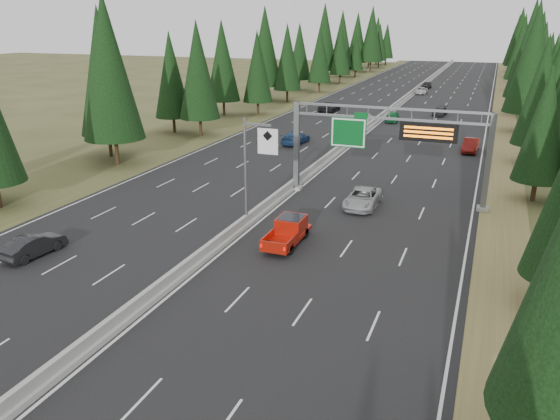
{
  "coord_description": "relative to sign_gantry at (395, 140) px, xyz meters",
  "views": [
    {
      "loc": [
        16.01,
        -9.38,
        14.45
      ],
      "look_at": [
        4.6,
        20.0,
        3.5
      ],
      "focal_mm": 35.0,
      "sensor_mm": 36.0,
      "label": 1
    }
  ],
  "objects": [
    {
      "name": "car_onc_blue",
      "position": [
        -15.14,
        18.23,
        -4.43
      ],
      "size": [
        2.55,
        5.39,
        1.52
      ],
      "primitive_type": "imported",
      "rotation": [
        0.0,
        0.0,
        3.06
      ],
      "color": "navy",
      "rests_on": "road"
    },
    {
      "name": "car_onc_far",
      "position": [
        -18.45,
        44.46,
        -4.41
      ],
      "size": [
        2.71,
        5.67,
        1.56
      ],
      "primitive_type": "imported",
      "rotation": [
        0.0,
        0.0,
        3.12
      ],
      "color": "black",
      "rests_on": "road"
    },
    {
      "name": "car_ahead_white",
      "position": [
        -7.16,
        73.67,
        -4.52
      ],
      "size": [
        2.26,
        4.81,
        1.33
      ],
      "primitive_type": "imported",
      "rotation": [
        0.0,
        0.0,
        0.01
      ],
      "color": "silver",
      "rests_on": "road"
    },
    {
      "name": "silver_minivan",
      "position": [
        -1.92,
        -2.44,
        -4.46
      ],
      "size": [
        2.44,
        5.27,
        1.46
      ],
      "primitive_type": "imported",
      "rotation": [
        0.0,
        0.0,
        0.0
      ],
      "color": "#A5A6AA",
      "rests_on": "road"
    },
    {
      "name": "red_pickup",
      "position": [
        -4.88,
        -11.71,
        -4.25
      ],
      "size": [
        1.87,
        5.22,
        1.7
      ],
      "color": "black",
      "rests_on": "road"
    },
    {
      "name": "sign_gantry",
      "position": [
        0.0,
        0.0,
        0.0
      ],
      "size": [
        16.75,
        0.98,
        7.8
      ],
      "color": "slate",
      "rests_on": "road"
    },
    {
      "name": "car_ahead_far",
      "position": [
        -7.42,
        83.96,
        -4.42
      ],
      "size": [
        2.09,
        4.61,
        1.54
      ],
      "primitive_type": "imported",
      "rotation": [
        0.0,
        0.0,
        -0.06
      ],
      "color": "black",
      "rests_on": "road"
    },
    {
      "name": "road",
      "position": [
        -8.92,
        45.12,
        -5.23
      ],
      "size": [
        32.0,
        260.0,
        0.08
      ],
      "primitive_type": "cube",
      "color": "black",
      "rests_on": "ground"
    },
    {
      "name": "car_onc_white",
      "position": [
        -10.42,
        36.63,
        -4.49
      ],
      "size": [
        1.71,
        4.1,
        1.39
      ],
      "primitive_type": "imported",
      "rotation": [
        0.0,
        0.0,
        3.16
      ],
      "color": "white",
      "rests_on": "road"
    },
    {
      "name": "tree_row_right",
      "position": [
        13.37,
        33.83,
        4.17
      ],
      "size": [
        11.66,
        240.8,
        18.93
      ],
      "color": "black",
      "rests_on": "ground"
    },
    {
      "name": "car_ahead_dkgrey",
      "position": [
        -0.75,
        46.6,
        -4.53
      ],
      "size": [
        2.26,
        4.69,
        1.32
      ],
      "primitive_type": "imported",
      "rotation": [
        0.0,
        0.0,
        -0.09
      ],
      "color": "black",
      "rests_on": "road"
    },
    {
      "name": "hov_sign_pole",
      "position": [
        -8.33,
        -9.92,
        -0.54
      ],
      "size": [
        2.8,
        0.5,
        8.0
      ],
      "color": "slate",
      "rests_on": "road"
    },
    {
      "name": "shoulder_right",
      "position": [
        8.88,
        45.12,
        -5.24
      ],
      "size": [
        3.6,
        260.0,
        0.06
      ],
      "primitive_type": "cube",
      "color": "olive",
      "rests_on": "ground"
    },
    {
      "name": "car_ahead_green",
      "position": [
        -6.82,
        38.31,
        -4.41
      ],
      "size": [
        2.14,
        4.67,
        1.55
      ],
      "primitive_type": "imported",
      "rotation": [
        0.0,
        0.0,
        0.07
      ],
      "color": "#155F2F",
      "rests_on": "road"
    },
    {
      "name": "car_ahead_dkred",
      "position": [
        5.24,
        21.54,
        -4.42
      ],
      "size": [
        1.88,
        4.76,
        1.54
      ],
      "primitive_type": "imported",
      "rotation": [
        0.0,
        0.0,
        -0.05
      ],
      "color": "#5F110D",
      "rests_on": "road"
    },
    {
      "name": "tree_row_left",
      "position": [
        -31.28,
        39.83,
        3.94
      ],
      "size": [
        11.75,
        236.42,
        18.77
      ],
      "color": "black",
      "rests_on": "ground"
    },
    {
      "name": "car_onc_near",
      "position": [
        -19.44,
        -19.8,
        -4.48
      ],
      "size": [
        1.93,
        4.42,
        1.41
      ],
      "primitive_type": "imported",
      "rotation": [
        0.0,
        0.0,
        3.04
      ],
      "color": "black",
      "rests_on": "road"
    },
    {
      "name": "median_barrier",
      "position": [
        -8.92,
        45.12,
        -4.85
      ],
      "size": [
        0.7,
        260.0,
        0.85
      ],
      "color": "gray",
      "rests_on": "road"
    },
    {
      "name": "shoulder_left",
      "position": [
        -26.72,
        45.12,
        -5.24
      ],
      "size": [
        3.6,
        260.0,
        0.06
      ],
      "primitive_type": "cube",
      "color": "#3C421E",
      "rests_on": "ground"
    }
  ]
}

